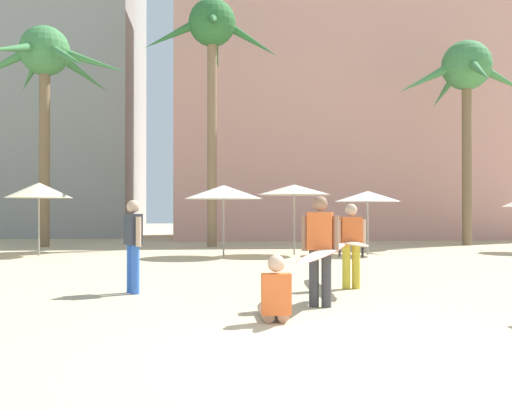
{
  "coord_description": "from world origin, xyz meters",
  "views": [
    {
      "loc": [
        -1.64,
        -6.31,
        1.56
      ],
      "look_at": [
        -0.41,
        7.87,
        1.67
      ],
      "focal_mm": 41.06,
      "sensor_mm": 36.0,
      "label": 1
    }
  ],
  "objects": [
    {
      "name": "cafe_umbrella_2",
      "position": [
        1.42,
        13.69,
        2.25
      ],
      "size": [
        2.55,
        2.55,
        2.43
      ],
      "color": "gray",
      "rests_on": "ground"
    },
    {
      "name": "cafe_umbrella_3",
      "position": [
        3.97,
        13.55,
        2.02
      ],
      "size": [
        2.28,
        2.28,
        2.21
      ],
      "color": "gray",
      "rests_on": "ground"
    },
    {
      "name": "person_mid_right",
      "position": [
        0.19,
        2.84,
        0.95
      ],
      "size": [
        1.53,
        2.7,
        1.78
      ],
      "rotation": [
        0.0,
        0.0,
        4.4
      ],
      "color": "#3D3D42",
      "rests_on": "ground"
    },
    {
      "name": "cafe_umbrella_1",
      "position": [
        -7.24,
        13.96,
        2.21
      ],
      "size": [
        2.21,
        2.21,
        2.48
      ],
      "color": "gray",
      "rests_on": "ground"
    },
    {
      "name": "palm_tree_left",
      "position": [
        -1.35,
        18.44,
        8.74
      ],
      "size": [
        5.88,
        6.02,
        10.49
      ],
      "color": "#896B4C",
      "rests_on": "ground"
    },
    {
      "name": "hotel_pink",
      "position": [
        7.57,
        26.81,
        8.16
      ],
      "size": [
        21.56,
        8.66,
        16.31
      ],
      "primitive_type": "cube",
      "color": "#DB9989",
      "rests_on": "ground"
    },
    {
      "name": "palm_tree_far_left",
      "position": [
        -8.33,
        18.83,
        7.63
      ],
      "size": [
        6.86,
        6.45,
        9.28
      ],
      "color": "brown",
      "rests_on": "ground"
    },
    {
      "name": "person_near_right",
      "position": [
        -0.67,
        1.85,
        0.33
      ],
      "size": [
        0.4,
        0.96,
        0.94
      ],
      "rotation": [
        0.0,
        0.0,
        1.58
      ],
      "color": "#D1A889",
      "rests_on": "ground"
    },
    {
      "name": "cafe_umbrella_5",
      "position": [
        -1.04,
        13.14,
        2.15
      ],
      "size": [
        2.62,
        2.62,
        2.38
      ],
      "color": "gray",
      "rests_on": "ground"
    },
    {
      "name": "person_mid_left",
      "position": [
        -2.98,
        4.75,
        0.96
      ],
      "size": [
        0.39,
        0.57,
        1.74
      ],
      "rotation": [
        0.0,
        0.0,
        0.51
      ],
      "color": "blue",
      "rests_on": "ground"
    },
    {
      "name": "ground",
      "position": [
        0.0,
        0.0,
        0.0
      ],
      "size": [
        120.0,
        120.0,
        0.0
      ],
      "primitive_type": "plane",
      "color": "#C6B28C"
    },
    {
      "name": "person_far_left",
      "position": [
        1.23,
        5.17,
        0.91
      ],
      "size": [
        0.61,
        3.18,
        1.68
      ],
      "rotation": [
        0.0,
        0.0,
        1.65
      ],
      "color": "gold",
      "rests_on": "ground"
    },
    {
      "name": "palm_tree_center",
      "position": [
        9.82,
        18.53,
        7.44
      ],
      "size": [
        6.51,
        6.41,
        9.02
      ],
      "color": "brown",
      "rests_on": "ground"
    }
  ]
}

